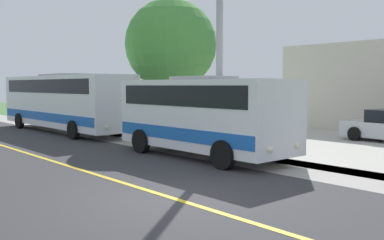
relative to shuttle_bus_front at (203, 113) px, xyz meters
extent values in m
plane|color=#477238|center=(4.48, 3.95, -1.58)|extent=(120.00, 120.00, 0.00)
cube|color=#333335|center=(4.48, 3.95, -1.57)|extent=(8.00, 100.00, 0.01)
cube|color=#9E9991|center=(-0.72, 3.95, -1.57)|extent=(2.40, 100.00, 0.01)
cube|color=gold|center=(4.48, 3.95, -1.57)|extent=(0.16, 100.00, 0.00)
cube|color=white|center=(0.00, 0.00, -0.03)|extent=(2.36, 7.04, 2.40)
cube|color=blue|center=(0.00, 0.00, -0.68)|extent=(2.40, 6.90, 0.44)
cube|color=black|center=(0.00, 0.00, 0.62)|extent=(2.40, 6.34, 0.70)
cube|color=gray|center=(0.00, 0.00, 1.23)|extent=(1.42, 2.11, 0.12)
cylinder|color=black|center=(-1.18, 2.18, -1.13)|extent=(0.25, 0.90, 0.90)
cylinder|color=black|center=(1.18, 2.18, -1.13)|extent=(0.25, 0.90, 0.90)
cylinder|color=black|center=(-1.18, -2.18, -1.13)|extent=(0.25, 0.90, 0.90)
cylinder|color=black|center=(1.18, -2.18, -1.13)|extent=(0.25, 0.90, 0.90)
sphere|color=#F2EACC|center=(-0.65, 3.54, -0.88)|extent=(0.20, 0.20, 0.20)
sphere|color=#F2EACC|center=(0.65, 3.54, -0.88)|extent=(0.20, 0.20, 0.20)
cube|color=white|center=(0.00, -11.32, 0.12)|extent=(2.36, 11.36, 2.70)
cube|color=blue|center=(0.00, -11.32, -0.68)|extent=(2.40, 11.13, 0.44)
cube|color=black|center=(0.00, -11.32, 0.93)|extent=(2.40, 10.22, 0.70)
cube|color=gray|center=(0.00, -11.32, 1.54)|extent=(1.41, 3.41, 0.12)
cylinder|color=black|center=(-1.18, -7.80, -1.13)|extent=(0.25, 0.90, 0.90)
cylinder|color=black|center=(1.18, -7.80, -1.13)|extent=(0.25, 0.90, 0.90)
cylinder|color=black|center=(-1.18, -14.84, -1.13)|extent=(0.25, 0.90, 0.90)
cylinder|color=black|center=(1.18, -14.84, -1.13)|extent=(0.25, 0.90, 0.90)
sphere|color=#F2EACC|center=(-0.65, -5.62, -0.88)|extent=(0.20, 0.20, 0.20)
sphere|color=#F2EACC|center=(0.65, -5.62, -0.88)|extent=(0.20, 0.20, 0.20)
cylinder|color=#9E9EA3|center=(-0.52, 0.28, 2.48)|extent=(0.24, 0.24, 8.12)
cylinder|color=black|center=(-8.35, 1.23, -1.26)|extent=(0.27, 0.65, 0.64)
cylinder|color=black|center=(-10.14, 1.36, -1.26)|extent=(0.27, 0.65, 0.64)
cylinder|color=#4C3826|center=(-2.92, -5.53, -0.14)|extent=(0.36, 0.36, 2.87)
sphere|color=#478C3D|center=(-2.92, -5.53, 2.97)|extent=(4.46, 4.46, 4.46)
camera|label=1|loc=(10.59, 11.54, 0.98)|focal=41.31mm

